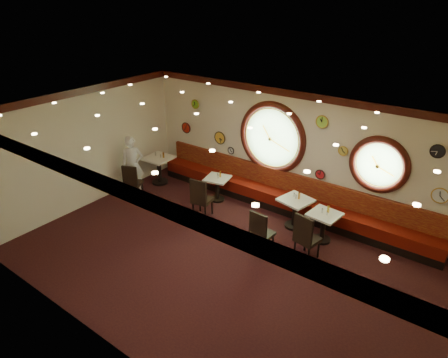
# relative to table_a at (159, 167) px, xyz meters

# --- Properties ---
(floor) EXTENTS (9.00, 6.00, 0.00)m
(floor) POSITION_rel_table_a_xyz_m (3.85, -1.93, -0.54)
(floor) COLOR black
(floor) RESTS_ON ground
(ceiling) EXTENTS (9.00, 6.00, 0.02)m
(ceiling) POSITION_rel_table_a_xyz_m (3.85, -1.93, 2.66)
(ceiling) COLOR #B79033
(ceiling) RESTS_ON wall_back
(wall_back) EXTENTS (9.00, 0.02, 3.20)m
(wall_back) POSITION_rel_table_a_xyz_m (3.85, 1.07, 1.06)
(wall_back) COLOR beige
(wall_back) RESTS_ON floor
(wall_front) EXTENTS (9.00, 0.02, 3.20)m
(wall_front) POSITION_rel_table_a_xyz_m (3.85, -4.93, 1.06)
(wall_front) COLOR beige
(wall_front) RESTS_ON floor
(wall_left) EXTENTS (0.02, 6.00, 3.20)m
(wall_left) POSITION_rel_table_a_xyz_m (-0.65, -1.93, 1.06)
(wall_left) COLOR beige
(wall_left) RESTS_ON floor
(molding_back) EXTENTS (9.00, 0.10, 0.18)m
(molding_back) POSITION_rel_table_a_xyz_m (3.85, 1.02, 2.57)
(molding_back) COLOR #370E0A
(molding_back) RESTS_ON wall_back
(molding_front) EXTENTS (9.00, 0.10, 0.18)m
(molding_front) POSITION_rel_table_a_xyz_m (3.85, -4.88, 2.57)
(molding_front) COLOR #370E0A
(molding_front) RESTS_ON wall_back
(molding_left) EXTENTS (0.10, 6.00, 0.18)m
(molding_left) POSITION_rel_table_a_xyz_m (-0.60, -1.93, 2.57)
(molding_left) COLOR #370E0A
(molding_left) RESTS_ON wall_back
(banquette_base) EXTENTS (8.00, 0.55, 0.20)m
(banquette_base) POSITION_rel_table_a_xyz_m (3.85, 0.79, -0.44)
(banquette_base) COLOR black
(banquette_base) RESTS_ON floor
(banquette_seat) EXTENTS (8.00, 0.55, 0.30)m
(banquette_seat) POSITION_rel_table_a_xyz_m (3.85, 0.79, -0.19)
(banquette_seat) COLOR #5A0E07
(banquette_seat) RESTS_ON banquette_base
(banquette_back) EXTENTS (8.00, 0.10, 0.55)m
(banquette_back) POSITION_rel_table_a_xyz_m (3.85, 1.01, 0.21)
(banquette_back) COLOR #63070F
(banquette_back) RESTS_ON wall_back
(porthole_left_glass) EXTENTS (1.66, 0.02, 1.66)m
(porthole_left_glass) POSITION_rel_table_a_xyz_m (3.25, 1.06, 1.31)
(porthole_left_glass) COLOR #88C475
(porthole_left_glass) RESTS_ON wall_back
(porthole_left_frame) EXTENTS (1.98, 0.18, 1.98)m
(porthole_left_frame) POSITION_rel_table_a_xyz_m (3.25, 1.05, 1.31)
(porthole_left_frame) COLOR #370E0A
(porthole_left_frame) RESTS_ON wall_back
(porthole_left_ring) EXTENTS (1.61, 0.03, 1.61)m
(porthole_left_ring) POSITION_rel_table_a_xyz_m (3.25, 1.02, 1.31)
(porthole_left_ring) COLOR gold
(porthole_left_ring) RESTS_ON wall_back
(porthole_right_glass) EXTENTS (1.10, 0.02, 1.10)m
(porthole_right_glass) POSITION_rel_table_a_xyz_m (6.05, 1.06, 1.26)
(porthole_right_glass) COLOR #88C475
(porthole_right_glass) RESTS_ON wall_back
(porthole_right_frame) EXTENTS (1.38, 0.18, 1.38)m
(porthole_right_frame) POSITION_rel_table_a_xyz_m (6.05, 1.05, 1.26)
(porthole_right_frame) COLOR #370E0A
(porthole_right_frame) RESTS_ON wall_back
(porthole_right_ring) EXTENTS (1.09, 0.03, 1.09)m
(porthole_right_ring) POSITION_rel_table_a_xyz_m (6.05, 1.02, 1.26)
(porthole_right_ring) COLOR gold
(porthole_right_ring) RESTS_ON wall_back
(wall_clock_0) EXTENTS (0.36, 0.03, 0.36)m
(wall_clock_0) POSITION_rel_table_a_xyz_m (1.55, 1.03, 0.96)
(wall_clock_0) COLOR gold
(wall_clock_0) RESTS_ON wall_back
(wall_clock_1) EXTENTS (0.22, 0.03, 0.22)m
(wall_clock_1) POSITION_rel_table_a_xyz_m (5.20, 1.03, 1.41)
(wall_clock_1) COLOR gold
(wall_clock_1) RESTS_ON wall_back
(wall_clock_2) EXTENTS (0.26, 0.03, 0.26)m
(wall_clock_2) POSITION_rel_table_a_xyz_m (0.65, 1.03, 1.81)
(wall_clock_2) COLOR #7ECF29
(wall_clock_2) RESTS_ON wall_back
(wall_clock_3) EXTENTS (0.32, 0.03, 0.32)m
(wall_clock_3) POSITION_rel_table_a_xyz_m (0.25, 1.03, 1.01)
(wall_clock_3) COLOR #B42112
(wall_clock_3) RESTS_ON wall_back
(wall_clock_4) EXTENTS (0.28, 0.03, 0.28)m
(wall_clock_4) POSITION_rel_table_a_xyz_m (7.15, 1.03, 1.86)
(wall_clock_4) COLOR black
(wall_clock_4) RESTS_ON wall_back
(wall_clock_5) EXTENTS (0.34, 0.03, 0.34)m
(wall_clock_5) POSITION_rel_table_a_xyz_m (7.40, 1.03, 0.91)
(wall_clock_5) COLOR white
(wall_clock_5) RESTS_ON wall_back
(wall_clock_6) EXTENTS (0.24, 0.03, 0.24)m
(wall_clock_6) POSITION_rel_table_a_xyz_m (4.70, 1.03, 0.66)
(wall_clock_6) COLOR red
(wall_clock_6) RESTS_ON wall_back
(wall_clock_7) EXTENTS (0.30, 0.03, 0.30)m
(wall_clock_7) POSITION_rel_table_a_xyz_m (4.60, 1.03, 2.01)
(wall_clock_7) COLOR #9DDA44
(wall_clock_7) RESTS_ON wall_back
(wall_clock_8) EXTENTS (0.20, 0.03, 0.20)m
(wall_clock_8) POSITION_rel_table_a_xyz_m (1.95, 1.03, 0.66)
(wall_clock_8) COLOR white
(wall_clock_8) RESTS_ON wall_back
(table_a) EXTENTS (0.80, 0.80, 0.85)m
(table_a) POSITION_rel_table_a_xyz_m (0.00, 0.00, 0.00)
(table_a) COLOR black
(table_a) RESTS_ON floor
(table_b) EXTENTS (0.76, 0.76, 0.70)m
(table_b) POSITION_rel_table_a_xyz_m (2.09, 0.17, -0.10)
(table_b) COLOR black
(table_b) RESTS_ON floor
(table_c) EXTENTS (0.85, 0.85, 0.78)m
(table_c) POSITION_rel_table_a_xyz_m (4.48, 0.20, -0.04)
(table_c) COLOR black
(table_c) RESTS_ON floor
(table_d) EXTENTS (0.74, 0.74, 0.74)m
(table_d) POSITION_rel_table_a_xyz_m (5.30, 0.05, -0.07)
(table_d) COLOR black
(table_d) RESTS_ON floor
(chair_a) EXTENTS (0.57, 0.57, 0.64)m
(chair_a) POSITION_rel_table_a_xyz_m (0.11, -1.17, 0.05)
(chair_a) COLOR black
(chair_a) RESTS_ON floor
(chair_b) EXTENTS (0.53, 0.53, 0.68)m
(chair_b) POSITION_rel_table_a_xyz_m (2.32, -0.84, 0.09)
(chair_b) COLOR black
(chair_b) RESTS_ON floor
(chair_c) EXTENTS (0.47, 0.47, 0.66)m
(chair_c) POSITION_rel_table_a_xyz_m (4.37, -1.24, 0.07)
(chair_c) COLOR black
(chair_c) RESTS_ON floor
(chair_d) EXTENTS (0.55, 0.55, 0.70)m
(chair_d) POSITION_rel_table_a_xyz_m (5.27, -0.87, 0.11)
(chair_d) COLOR black
(chair_d) RESTS_ON floor
(condiment_a_salt) EXTENTS (0.04, 0.04, 0.11)m
(condiment_a_salt) POSITION_rel_table_a_xyz_m (-0.15, 0.04, 0.37)
(condiment_a_salt) COLOR silver
(condiment_a_salt) RESTS_ON table_a
(condiment_b_salt) EXTENTS (0.03, 0.03, 0.09)m
(condiment_b_salt) POSITION_rel_table_a_xyz_m (2.05, 0.25, 0.20)
(condiment_b_salt) COLOR #B8B9BD
(condiment_b_salt) RESTS_ON table_b
(condiment_c_salt) EXTENTS (0.03, 0.03, 0.09)m
(condiment_c_salt) POSITION_rel_table_a_xyz_m (4.38, 0.30, 0.29)
(condiment_c_salt) COLOR silver
(condiment_c_salt) RESTS_ON table_c
(condiment_d_salt) EXTENTS (0.04, 0.04, 0.11)m
(condiment_d_salt) POSITION_rel_table_a_xyz_m (5.24, 0.04, 0.25)
(condiment_d_salt) COLOR silver
(condiment_d_salt) RESTS_ON table_d
(condiment_a_pepper) EXTENTS (0.04, 0.04, 0.10)m
(condiment_a_pepper) POSITION_rel_table_a_xyz_m (0.08, 0.03, 0.36)
(condiment_a_pepper) COLOR silver
(condiment_a_pepper) RESTS_ON table_a
(condiment_b_pepper) EXTENTS (0.04, 0.04, 0.10)m
(condiment_b_pepper) POSITION_rel_table_a_xyz_m (2.13, 0.16, 0.21)
(condiment_b_pepper) COLOR silver
(condiment_b_pepper) RESTS_ON table_b
(condiment_c_pepper) EXTENTS (0.04, 0.04, 0.10)m
(condiment_c_pepper) POSITION_rel_table_a_xyz_m (4.47, 0.23, 0.29)
(condiment_c_pepper) COLOR silver
(condiment_c_pepper) RESTS_ON table_c
(condiment_d_pepper) EXTENTS (0.03, 0.03, 0.09)m
(condiment_d_pepper) POSITION_rel_table_a_xyz_m (5.37, 0.02, 0.24)
(condiment_d_pepper) COLOR silver
(condiment_d_pepper) RESTS_ON table_d
(condiment_a_bottle) EXTENTS (0.05, 0.05, 0.16)m
(condiment_a_bottle) POSITION_rel_table_a_xyz_m (0.15, 0.08, 0.40)
(condiment_a_bottle) COLOR #C7862F
(condiment_a_bottle) RESTS_ON table_a
(condiment_b_bottle) EXTENTS (0.05, 0.05, 0.16)m
(condiment_b_bottle) POSITION_rel_table_a_xyz_m (2.14, 0.26, 0.24)
(condiment_b_bottle) COLOR gold
(condiment_b_bottle) RESTS_ON table_b
(condiment_c_bottle) EXTENTS (0.05, 0.05, 0.17)m
(condiment_c_bottle) POSITION_rel_table_a_xyz_m (4.53, 0.26, 0.33)
(condiment_c_bottle) COLOR orange
(condiment_c_bottle) RESTS_ON table_c
(condiment_d_bottle) EXTENTS (0.06, 0.06, 0.18)m
(condiment_d_bottle) POSITION_rel_table_a_xyz_m (5.34, 0.13, 0.29)
(condiment_d_bottle) COLOR gold
(condiment_d_bottle) RESTS_ON table_d
(waiter) EXTENTS (0.71, 0.74, 1.71)m
(waiter) POSITION_rel_table_a_xyz_m (-0.15, -0.87, 0.32)
(waiter) COLOR white
(waiter) RESTS_ON floor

